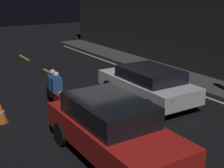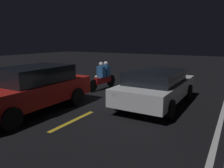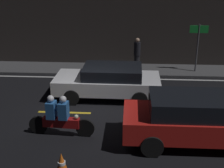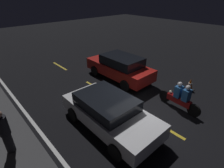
# 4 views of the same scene
# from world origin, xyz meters

# --- Properties ---
(ground_plane) EXTENTS (56.00, 56.00, 0.00)m
(ground_plane) POSITION_xyz_m (0.00, 0.00, 0.00)
(ground_plane) COLOR black
(lane_dash_a) EXTENTS (2.00, 0.14, 0.01)m
(lane_dash_a) POSITION_xyz_m (-10.00, 0.00, 0.00)
(lane_dash_a) COLOR gold
(lane_dash_a) RESTS_ON ground
(lane_dash_b) EXTENTS (2.00, 0.14, 0.01)m
(lane_dash_b) POSITION_xyz_m (-5.50, 0.00, 0.00)
(lane_dash_b) COLOR gold
(lane_dash_b) RESTS_ON ground
(lane_dash_c) EXTENTS (2.00, 0.14, 0.01)m
(lane_dash_c) POSITION_xyz_m (-1.00, 0.00, 0.00)
(lane_dash_c) COLOR gold
(lane_dash_c) RESTS_ON ground
(lane_dash_d) EXTENTS (2.00, 0.14, 0.01)m
(lane_dash_d) POSITION_xyz_m (3.50, 0.00, 0.00)
(lane_dash_d) COLOR gold
(lane_dash_d) RESTS_ON ground
(lane_solid_kerb) EXTENTS (25.20, 0.14, 0.01)m
(lane_solid_kerb) POSITION_xyz_m (0.00, 3.92, 0.00)
(lane_solid_kerb) COLOR silver
(lane_solid_kerb) RESTS_ON ground
(sedan_white) EXTENTS (4.33, 2.05, 1.34)m
(sedan_white) POSITION_xyz_m (0.56, 1.62, 0.73)
(sedan_white) COLOR silver
(sedan_white) RESTS_ON ground
(taxi_red) EXTENTS (4.47, 1.93, 1.55)m
(taxi_red) POSITION_xyz_m (3.44, -1.83, 0.82)
(taxi_red) COLOR red
(taxi_red) RESTS_ON ground
(motorcycle) EXTENTS (2.16, 0.40, 1.37)m
(motorcycle) POSITION_xyz_m (-0.80, -1.63, 0.65)
(motorcycle) COLOR black
(motorcycle) RESTS_ON ground
(traffic_cone_near) EXTENTS (0.48, 0.48, 0.69)m
(traffic_cone_near) POSITION_xyz_m (-0.28, -3.74, 0.34)
(traffic_cone_near) COLOR black
(traffic_cone_near) RESTS_ON ground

